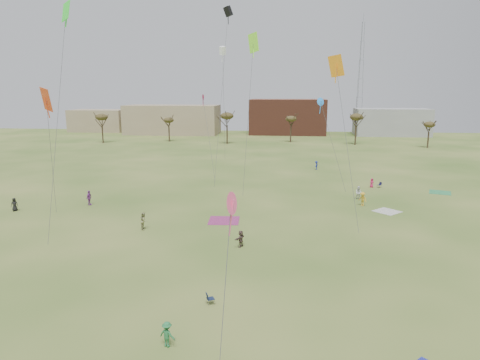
# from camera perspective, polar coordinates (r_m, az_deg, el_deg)

# --- Properties ---
(ground) EXTENTS (260.00, 260.00, 0.00)m
(ground) POSITION_cam_1_polar(r_m,az_deg,el_deg) (35.33, -2.17, -12.79)
(ground) COLOR #33591B
(ground) RESTS_ON ground
(flyer_near_center) EXTENTS (1.14, 0.88, 1.56)m
(flyer_near_center) POSITION_cam_1_polar(r_m,az_deg,el_deg) (26.76, -9.72, -19.71)
(flyer_near_center) COLOR #25713D
(flyer_near_center) RESTS_ON ground
(spectator_fore_b) EXTENTS (0.83, 1.00, 1.87)m
(spectator_fore_b) POSITION_cam_1_polar(r_m,az_deg,el_deg) (47.45, -12.75, -5.36)
(spectator_fore_b) COLOR #95955F
(spectator_fore_b) RESTS_ON ground
(spectator_fore_c) EXTENTS (1.09, 1.57, 1.63)m
(spectator_fore_c) POSITION_cam_1_polar(r_m,az_deg,el_deg) (41.24, 0.09, -7.87)
(spectator_fore_c) COLOR brown
(spectator_fore_c) RESTS_ON ground
(flyer_mid_a) EXTENTS (0.97, 0.82, 1.68)m
(flyer_mid_a) POSITION_cam_1_polar(r_m,az_deg,el_deg) (60.22, -27.96, -2.92)
(flyer_mid_a) COLOR black
(flyer_mid_a) RESTS_ON ground
(flyer_mid_b) EXTENTS (1.32, 1.33, 1.84)m
(flyer_mid_b) POSITION_cam_1_polar(r_m,az_deg,el_deg) (57.84, 16.09, -2.46)
(flyer_mid_b) COLOR gold
(flyer_mid_b) RESTS_ON ground
(spectator_mid_d) EXTENTS (0.53, 1.17, 1.96)m
(spectator_mid_d) POSITION_cam_1_polar(r_m,az_deg,el_deg) (59.33, -19.55, -2.27)
(spectator_mid_d) COLOR purple
(spectator_mid_d) RESTS_ON ground
(spectator_mid_e) EXTENTS (1.09, 0.97, 1.84)m
(spectator_mid_e) POSITION_cam_1_polar(r_m,az_deg,el_deg) (61.19, 15.60, -1.66)
(spectator_mid_e) COLOR silver
(spectator_mid_e) RESTS_ON ground
(flyer_far_b) EXTENTS (0.83, 0.69, 1.44)m
(flyer_far_b) POSITION_cam_1_polar(r_m,az_deg,el_deg) (69.37, 17.23, -0.37)
(flyer_far_b) COLOR #BF2053
(flyer_far_b) RESTS_ON ground
(flyer_far_c) EXTENTS (1.01, 1.24, 1.67)m
(flyer_far_c) POSITION_cam_1_polar(r_m,az_deg,el_deg) (82.55, 10.18, 1.93)
(flyer_far_c) COLOR navy
(flyer_far_c) RESTS_ON ground
(blanket_cream) EXTENTS (3.89, 3.89, 0.03)m
(blanket_cream) POSITION_cam_1_polar(r_m,az_deg,el_deg) (56.29, 19.09, -4.00)
(blanket_cream) COLOR silver
(blanket_cream) RESTS_ON ground
(blanket_plum) EXTENTS (3.71, 3.71, 0.03)m
(blanket_plum) POSITION_cam_1_polar(r_m,az_deg,el_deg) (49.58, -2.16, -5.45)
(blanket_plum) COLOR #942D6B
(blanket_plum) RESTS_ON ground
(blanket_olive) EXTENTS (3.73, 3.73, 0.03)m
(blanket_olive) POSITION_cam_1_polar(r_m,az_deg,el_deg) (69.69, 25.21, -1.52)
(blanket_olive) COLOR #338C52
(blanket_olive) RESTS_ON ground
(camp_chair_center) EXTENTS (0.71, 0.69, 0.87)m
(camp_chair_center) POSITION_cam_1_polar(r_m,az_deg,el_deg) (31.16, -4.00, -15.82)
(camp_chair_center) COLOR #151F3A
(camp_chair_center) RESTS_ON ground
(camp_chair_right) EXTENTS (0.72, 0.71, 0.87)m
(camp_chair_right) POSITION_cam_1_polar(r_m,az_deg,el_deg) (69.66, 18.15, -0.77)
(camp_chair_right) COLOR #141437
(camp_chair_right) RESTS_ON ground
(kites_aloft) EXTENTS (60.14, 67.43, 25.74)m
(kites_aloft) POSITION_cam_1_polar(r_m,az_deg,el_deg) (65.95, -0.49, 16.61)
(kites_aloft) COLOR #AC123C
(kites_aloft) RESTS_ON ground
(tree_line) EXTENTS (117.44, 49.32, 8.91)m
(tree_line) POSITION_cam_1_polar(r_m,az_deg,el_deg) (111.42, 2.32, 7.86)
(tree_line) COLOR #3A2B1E
(tree_line) RESTS_ON ground
(building_tan) EXTENTS (32.00, 14.00, 10.00)m
(building_tan) POSITION_cam_1_polar(r_m,az_deg,el_deg) (152.38, -9.00, 7.99)
(building_tan) COLOR #937F60
(building_tan) RESTS_ON ground
(building_brick) EXTENTS (26.00, 16.00, 12.00)m
(building_brick) POSITION_cam_1_polar(r_m,az_deg,el_deg) (152.02, 6.38, 8.43)
(building_brick) COLOR brown
(building_brick) RESTS_ON ground
(building_grey) EXTENTS (24.00, 12.00, 9.00)m
(building_grey) POSITION_cam_1_polar(r_m,az_deg,el_deg) (154.19, 19.59, 7.32)
(building_grey) COLOR gray
(building_grey) RESTS_ON ground
(building_tan_west) EXTENTS (20.00, 12.00, 8.00)m
(building_tan_west) POSITION_cam_1_polar(r_m,az_deg,el_deg) (169.20, -18.30, 7.57)
(building_tan_west) COLOR #937F60
(building_tan_west) RESTS_ON ground
(radio_tower) EXTENTS (1.51, 1.72, 41.00)m
(radio_tower) POSITION_cam_1_polar(r_m,az_deg,el_deg) (158.85, 15.78, 12.98)
(radio_tower) COLOR #9EA3A8
(radio_tower) RESTS_ON ground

